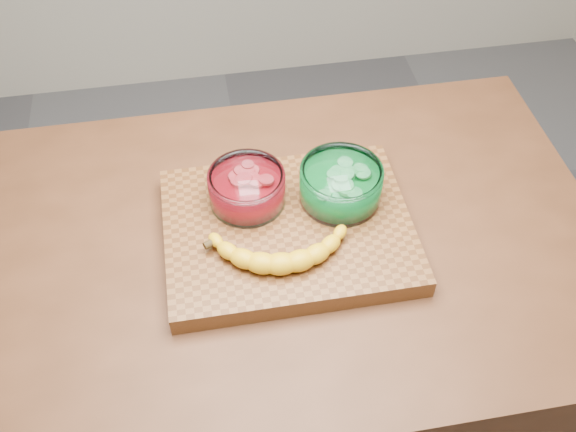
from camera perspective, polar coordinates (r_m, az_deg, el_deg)
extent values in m
plane|color=#57575B|center=(1.98, 0.00, -18.61)|extent=(3.50, 3.50, 0.00)
cube|color=#4F2C17|center=(1.57, 0.00, -12.31)|extent=(1.20, 0.80, 0.90)
cube|color=brown|center=(1.18, 0.00, -1.27)|extent=(0.45, 0.35, 0.04)
cylinder|color=white|center=(1.18, -3.67, 2.49)|extent=(0.14, 0.14, 0.07)
cylinder|color=red|center=(1.19, -3.65, 2.18)|extent=(0.12, 0.12, 0.04)
cylinder|color=#FD4F59|center=(1.17, -3.71, 3.12)|extent=(0.11, 0.11, 0.02)
cylinder|color=white|center=(1.19, 4.71, 2.85)|extent=(0.15, 0.15, 0.07)
cylinder|color=#109937|center=(1.20, 4.68, 2.51)|extent=(0.13, 0.13, 0.04)
cylinder|color=#6FED86|center=(1.18, 4.76, 3.50)|extent=(0.12, 0.12, 0.02)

